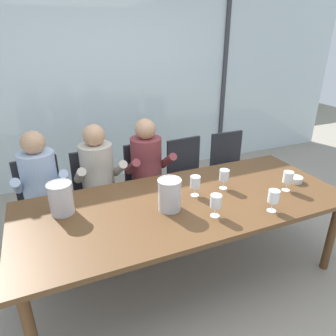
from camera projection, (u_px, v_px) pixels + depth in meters
The scene contains 21 objects.
ground at pixel (146, 217), 3.59m from camera, with size 14.00×14.00×0.00m, color #9E9384.
window_glass_panel at pixel (112, 87), 4.14m from camera, with size 7.83×0.03×2.60m, color silver.
window_mullion_right at pixel (223, 80), 4.76m from camera, with size 0.06×0.06×2.60m, color #38383D.
hillside_vineyard at pixel (74, 78), 7.70m from camera, with size 13.83×2.40×1.88m, color #386633.
dining_table at pixel (185, 208), 2.47m from camera, with size 2.63×1.08×0.74m.
chair_near_curtain at pixel (42, 197), 2.97m from camera, with size 0.49×0.49×0.88m.
chair_left_of_center at pixel (95, 187), 3.16m from camera, with size 0.45×0.45×0.88m.
chair_center at pixel (146, 177), 3.37m from camera, with size 0.46×0.46×0.88m.
chair_right_of_center at pixel (188, 171), 3.52m from camera, with size 0.47×0.47×0.88m.
chair_near_window_right at pixel (230, 164), 3.73m from camera, with size 0.44×0.44×0.88m.
person_pale_blue_shirt at pixel (41, 188), 2.78m from camera, with size 0.48×0.62×1.20m.
person_beige_jumper at pixel (100, 178), 2.97m from camera, with size 0.47×0.62×1.20m.
person_maroon_top at pixel (149, 169), 3.15m from camera, with size 0.46×0.61×1.20m.
ice_bucket_primary at pixel (61, 198), 2.25m from camera, with size 0.18×0.18×0.24m.
ice_bucket_secondary at pixel (170, 194), 2.29m from camera, with size 0.18×0.18×0.25m.
tasting_bowl at pixel (295, 179), 2.76m from camera, with size 0.13×0.13×0.05m, color silver.
wine_glass_by_left_taster at pixel (224, 176), 2.61m from camera, with size 0.08×0.08×0.17m.
wine_glass_near_bucket at pixel (216, 202), 2.21m from camera, with size 0.08×0.08×0.17m.
wine_glass_center_pour at pixel (288, 178), 2.57m from camera, with size 0.08×0.08×0.17m.
wine_glass_by_right_taster at pixel (195, 183), 2.49m from camera, with size 0.08×0.08×0.17m.
wine_glass_spare_empty at pixel (274, 197), 2.27m from camera, with size 0.08×0.08×0.17m.
Camera 1 is at (-0.97, -1.91, 1.98)m, focal length 32.76 mm.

